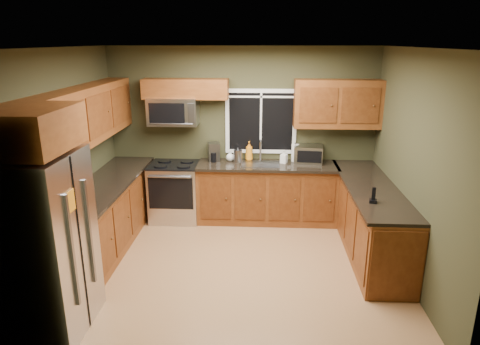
# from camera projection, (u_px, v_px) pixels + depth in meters

# --- Properties ---
(floor) EXTENTS (4.20, 4.20, 0.00)m
(floor) POSITION_uv_depth(u_px,v_px,m) (235.00, 266.00, 5.50)
(floor) COLOR #9F7046
(floor) RESTS_ON ground
(ceiling) EXTENTS (4.20, 4.20, 0.00)m
(ceiling) POSITION_uv_depth(u_px,v_px,m) (234.00, 48.00, 4.70)
(ceiling) COLOR white
(ceiling) RESTS_ON back_wall
(back_wall) EXTENTS (4.20, 0.00, 4.20)m
(back_wall) POSITION_uv_depth(u_px,v_px,m) (242.00, 134.00, 6.82)
(back_wall) COLOR #36361F
(back_wall) RESTS_ON ground
(front_wall) EXTENTS (4.20, 0.00, 4.20)m
(front_wall) POSITION_uv_depth(u_px,v_px,m) (219.00, 229.00, 3.39)
(front_wall) COLOR #36361F
(front_wall) RESTS_ON ground
(left_wall) EXTENTS (0.00, 3.60, 3.60)m
(left_wall) POSITION_uv_depth(u_px,v_px,m) (63.00, 162.00, 5.21)
(left_wall) COLOR #36361F
(left_wall) RESTS_ON ground
(right_wall) EXTENTS (0.00, 3.60, 3.60)m
(right_wall) POSITION_uv_depth(u_px,v_px,m) (413.00, 168.00, 4.99)
(right_wall) COLOR #36361F
(right_wall) RESTS_ON ground
(window) EXTENTS (1.12, 0.03, 1.02)m
(window) POSITION_uv_depth(u_px,v_px,m) (261.00, 121.00, 6.73)
(window) COLOR white
(window) RESTS_ON back_wall
(base_cabinets_left) EXTENTS (0.60, 2.65, 0.90)m
(base_cabinets_left) POSITION_uv_depth(u_px,v_px,m) (107.00, 216.00, 5.92)
(base_cabinets_left) COLOR brown
(base_cabinets_left) RESTS_ON ground
(countertop_left) EXTENTS (0.65, 2.65, 0.04)m
(countertop_left) POSITION_uv_depth(u_px,v_px,m) (106.00, 184.00, 5.78)
(countertop_left) COLOR black
(countertop_left) RESTS_ON base_cabinets_left
(base_cabinets_back) EXTENTS (2.17, 0.60, 0.90)m
(base_cabinets_back) POSITION_uv_depth(u_px,v_px,m) (267.00, 194.00, 6.78)
(base_cabinets_back) COLOR brown
(base_cabinets_back) RESTS_ON ground
(countertop_back) EXTENTS (2.17, 0.65, 0.04)m
(countertop_back) POSITION_uv_depth(u_px,v_px,m) (268.00, 166.00, 6.61)
(countertop_back) COLOR black
(countertop_back) RESTS_ON base_cabinets_back
(base_cabinets_peninsula) EXTENTS (0.60, 2.52, 0.90)m
(base_cabinets_peninsula) POSITION_uv_depth(u_px,v_px,m) (370.00, 220.00, 5.79)
(base_cabinets_peninsula) COLOR brown
(base_cabinets_peninsula) RESTS_ON ground
(countertop_peninsula) EXTENTS (0.65, 2.50, 0.04)m
(countertop_peninsula) POSITION_uv_depth(u_px,v_px,m) (371.00, 187.00, 5.66)
(countertop_peninsula) COLOR black
(countertop_peninsula) RESTS_ON base_cabinets_peninsula
(upper_cabinets_left) EXTENTS (0.33, 2.65, 0.72)m
(upper_cabinets_left) POSITION_uv_depth(u_px,v_px,m) (87.00, 115.00, 5.51)
(upper_cabinets_left) COLOR brown
(upper_cabinets_left) RESTS_ON left_wall
(upper_cabinets_back_left) EXTENTS (1.30, 0.33, 0.30)m
(upper_cabinets_back_left) POSITION_uv_depth(u_px,v_px,m) (186.00, 89.00, 6.49)
(upper_cabinets_back_left) COLOR brown
(upper_cabinets_back_left) RESTS_ON back_wall
(upper_cabinets_back_right) EXTENTS (1.30, 0.33, 0.72)m
(upper_cabinets_back_right) POSITION_uv_depth(u_px,v_px,m) (337.00, 104.00, 6.43)
(upper_cabinets_back_right) COLOR brown
(upper_cabinets_back_right) RESTS_ON back_wall
(upper_cabinet_over_fridge) EXTENTS (0.72, 0.90, 0.38)m
(upper_cabinet_over_fridge) POSITION_uv_depth(u_px,v_px,m) (26.00, 129.00, 3.75)
(upper_cabinet_over_fridge) COLOR brown
(upper_cabinet_over_fridge) RESTS_ON left_wall
(refrigerator) EXTENTS (0.74, 0.90, 1.80)m
(refrigerator) POSITION_uv_depth(u_px,v_px,m) (44.00, 245.00, 4.09)
(refrigerator) COLOR #B7B7BC
(refrigerator) RESTS_ON ground
(range) EXTENTS (0.76, 0.69, 0.94)m
(range) POSITION_uv_depth(u_px,v_px,m) (175.00, 191.00, 6.82)
(range) COLOR #B7B7BC
(range) RESTS_ON ground
(microwave) EXTENTS (0.76, 0.41, 0.42)m
(microwave) POSITION_uv_depth(u_px,v_px,m) (173.00, 111.00, 6.58)
(microwave) COLOR #B7B7BC
(microwave) RESTS_ON back_wall
(sink) EXTENTS (0.60, 0.42, 0.36)m
(sink) POSITION_uv_depth(u_px,v_px,m) (260.00, 163.00, 6.63)
(sink) COLOR slate
(sink) RESTS_ON countertop_back
(toaster_oven) EXTENTS (0.47, 0.38, 0.27)m
(toaster_oven) POSITION_uv_depth(u_px,v_px,m) (308.00, 154.00, 6.67)
(toaster_oven) COLOR #B7B7BC
(toaster_oven) RESTS_ON countertop_back
(coffee_maker) EXTENTS (0.22, 0.26, 0.29)m
(coffee_maker) POSITION_uv_depth(u_px,v_px,m) (214.00, 152.00, 6.77)
(coffee_maker) COLOR slate
(coffee_maker) RESTS_ON countertop_back
(kettle) EXTENTS (0.15, 0.15, 0.24)m
(kettle) POSITION_uv_depth(u_px,v_px,m) (238.00, 155.00, 6.69)
(kettle) COLOR #B7B7BC
(kettle) RESTS_ON countertop_back
(paper_towel_roll) EXTENTS (0.12, 0.12, 0.30)m
(paper_towel_roll) POSITION_uv_depth(u_px,v_px,m) (295.00, 153.00, 6.74)
(paper_towel_roll) COLOR white
(paper_towel_roll) RESTS_ON countertop_back
(soap_bottle_a) EXTENTS (0.12, 0.13, 0.31)m
(soap_bottle_a) POSITION_uv_depth(u_px,v_px,m) (249.00, 151.00, 6.79)
(soap_bottle_a) COLOR orange
(soap_bottle_a) RESTS_ON countertop_back
(soap_bottle_b) EXTENTS (0.12, 0.12, 0.21)m
(soap_bottle_b) POSITION_uv_depth(u_px,v_px,m) (284.00, 157.00, 6.64)
(soap_bottle_b) COLOR white
(soap_bottle_b) RESTS_ON countertop_back
(soap_bottle_c) EXTENTS (0.14, 0.14, 0.17)m
(soap_bottle_c) POSITION_uv_depth(u_px,v_px,m) (230.00, 156.00, 6.78)
(soap_bottle_c) COLOR white
(soap_bottle_c) RESTS_ON countertop_back
(cordless_phone) EXTENTS (0.10, 0.10, 0.19)m
(cordless_phone) POSITION_uv_depth(u_px,v_px,m) (373.00, 198.00, 5.04)
(cordless_phone) COLOR black
(cordless_phone) RESTS_ON countertop_peninsula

